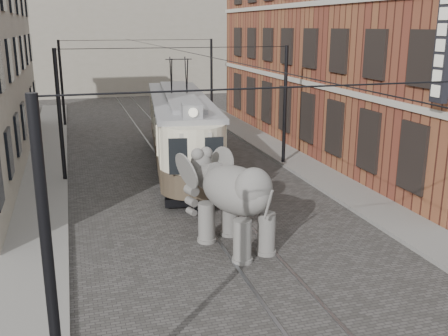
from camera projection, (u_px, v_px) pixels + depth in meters
name	position (u px, v px, depth m)	size (l,w,h in m)	color
ground	(218.00, 214.00, 19.63)	(120.00, 120.00, 0.00)	#43403E
tram_rails	(218.00, 213.00, 19.63)	(1.54, 80.00, 0.02)	slate
sidewalk_right	(358.00, 197.00, 21.27)	(2.00, 60.00, 0.15)	slate
sidewalk_left	(38.00, 230.00, 17.83)	(2.00, 60.00, 0.15)	slate
brick_building	(360.00, 42.00, 29.38)	(8.00, 26.00, 12.00)	brown
distant_block	(115.00, 25.00, 54.72)	(28.00, 10.00, 14.00)	gray
catenary	(184.00, 115.00, 23.40)	(11.00, 30.20, 6.00)	black
tram	(180.00, 113.00, 25.83)	(2.81, 13.60, 5.40)	beige
elephant	(236.00, 204.00, 16.27)	(2.69, 4.88, 2.99)	slate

